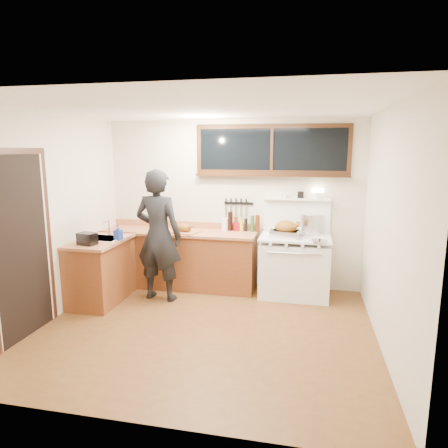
% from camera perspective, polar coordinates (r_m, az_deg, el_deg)
% --- Properties ---
extents(ground_plane, '(4.00, 3.50, 0.02)m').
position_cam_1_polar(ground_plane, '(5.02, -2.63, -14.91)').
color(ground_plane, '#543216').
extents(room_shell, '(4.10, 3.60, 2.65)m').
position_cam_1_polar(room_shell, '(4.56, -2.81, 4.28)').
color(room_shell, beige).
rests_on(room_shell, ground).
extents(counter_back, '(2.44, 0.64, 1.00)m').
position_cam_1_polar(counter_back, '(6.38, -6.41, -4.88)').
color(counter_back, brown).
rests_on(counter_back, ground).
extents(counter_left, '(0.64, 1.09, 0.90)m').
position_cam_1_polar(counter_left, '(6.00, -17.14, -6.32)').
color(counter_left, brown).
rests_on(counter_left, ground).
extents(sink_unit, '(0.50, 0.45, 0.37)m').
position_cam_1_polar(sink_unit, '(5.96, -16.83, -2.49)').
color(sink_unit, white).
rests_on(sink_unit, counter_left).
extents(vintage_stove, '(1.02, 0.74, 1.58)m').
position_cam_1_polar(vintage_stove, '(6.04, 10.02, -5.76)').
color(vintage_stove, white).
rests_on(vintage_stove, ground).
extents(back_window, '(2.32, 0.13, 0.77)m').
position_cam_1_polar(back_window, '(6.13, 6.81, 9.72)').
color(back_window, black).
rests_on(back_window, room_shell).
extents(left_doorway, '(0.02, 1.04, 2.17)m').
position_cam_1_polar(left_doorway, '(5.06, -26.85, -2.70)').
color(left_doorway, black).
rests_on(left_doorway, ground).
extents(knife_strip, '(0.46, 0.03, 0.28)m').
position_cam_1_polar(knife_strip, '(6.26, 1.94, 2.90)').
color(knife_strip, black).
rests_on(knife_strip, room_shell).
extents(man, '(0.74, 0.53, 1.89)m').
position_cam_1_polar(man, '(5.76, -9.35, -1.62)').
color(man, black).
rests_on(man, ground).
extents(soap_bottle, '(0.11, 0.11, 0.21)m').
position_cam_1_polar(soap_bottle, '(5.78, -14.89, -1.18)').
color(soap_bottle, '#213EA9').
rests_on(soap_bottle, counter_left).
extents(toaster, '(0.26, 0.21, 0.16)m').
position_cam_1_polar(toaster, '(5.61, -18.97, -2.01)').
color(toaster, black).
rests_on(toaster, counter_left).
extents(cutting_board, '(0.49, 0.41, 0.14)m').
position_cam_1_polar(cutting_board, '(6.11, -5.68, -0.75)').
color(cutting_board, '#A76642').
rests_on(cutting_board, counter_back).
extents(roast_turkey, '(0.47, 0.39, 0.24)m').
position_cam_1_polar(roast_turkey, '(5.85, 8.86, -0.86)').
color(roast_turkey, silver).
rests_on(roast_turkey, vintage_stove).
extents(stockpot, '(0.33, 0.33, 0.30)m').
position_cam_1_polar(stockpot, '(6.13, 12.28, 0.02)').
color(stockpot, silver).
rests_on(stockpot, vintage_stove).
extents(saucepan, '(0.16, 0.28, 0.12)m').
position_cam_1_polar(saucepan, '(6.01, 11.65, -1.04)').
color(saucepan, silver).
rests_on(saucepan, vintage_stove).
extents(pot_lid, '(0.28, 0.28, 0.04)m').
position_cam_1_polar(pot_lid, '(5.65, 13.48, -2.36)').
color(pot_lid, silver).
rests_on(pot_lid, vintage_stove).
extents(coffee_tin, '(0.11, 0.10, 0.14)m').
position_cam_1_polar(coffee_tin, '(6.21, 1.80, -0.37)').
color(coffee_tin, maroon).
rests_on(coffee_tin, counter_back).
extents(pitcher, '(0.13, 0.13, 0.19)m').
position_cam_1_polar(pitcher, '(6.26, 0.12, -0.04)').
color(pitcher, white).
rests_on(pitcher, counter_back).
extents(bottle_cluster, '(0.50, 0.07, 0.30)m').
position_cam_1_polar(bottle_cluster, '(6.19, 2.77, 0.11)').
color(bottle_cluster, black).
rests_on(bottle_cluster, counter_back).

